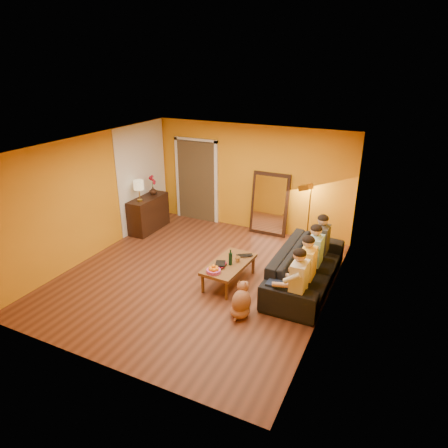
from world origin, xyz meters
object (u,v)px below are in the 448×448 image
at_px(sofa, 306,268).
at_px(person_mid_left, 307,268).
at_px(person_mid_right, 315,255).
at_px(vase, 153,191).
at_px(coffee_table, 229,273).
at_px(tumbler, 237,259).
at_px(dog, 241,300).
at_px(person_far_right, 322,244).
at_px(mirror_frame, 270,204).
at_px(floor_lamp, 309,216).
at_px(table_lamp, 139,191).
at_px(sideboard, 149,214).
at_px(wine_bottle, 230,257).
at_px(person_far_left, 299,283).
at_px(laptop, 245,257).

bearing_deg(sofa, person_mid_left, -163.89).
xyz_separation_m(sofa, person_mid_right, (0.13, 0.10, 0.24)).
bearing_deg(person_mid_left, vase, 159.41).
bearing_deg(coffee_table, person_mid_left, 7.34).
height_order(person_mid_left, tumbler, person_mid_left).
xyz_separation_m(dog, person_far_right, (0.83, 2.06, 0.31)).
distance_m(mirror_frame, vase, 2.92).
relative_size(person_mid_left, tumbler, 11.61).
xyz_separation_m(floor_lamp, person_far_right, (0.55, -1.09, -0.11)).
bearing_deg(mirror_frame, person_mid_right, -50.57).
bearing_deg(table_lamp, floor_lamp, 16.07).
relative_size(table_lamp, sofa, 0.20).
bearing_deg(person_mid_right, floor_lamp, 108.54).
height_order(sideboard, vase, vase).
xyz_separation_m(floor_lamp, wine_bottle, (-0.86, -2.34, -0.14)).
distance_m(wine_bottle, tumbler, 0.21).
distance_m(sideboard, person_mid_right, 4.45).
height_order(mirror_frame, person_mid_right, mirror_frame).
xyz_separation_m(sofa, person_far_right, (0.13, 0.65, 0.24)).
bearing_deg(floor_lamp, person_far_right, -40.14).
height_order(sofa, person_mid_right, person_mid_right).
xyz_separation_m(sofa, vase, (-4.24, 1.19, 0.58)).
relative_size(table_lamp, person_mid_left, 0.42).
bearing_deg(tumbler, person_mid_left, -1.12).
distance_m(mirror_frame, sideboard, 3.01).
xyz_separation_m(mirror_frame, floor_lamp, (1.03, -0.28, -0.04)).
xyz_separation_m(sofa, dog, (-0.70, -1.41, -0.07)).
bearing_deg(coffee_table, person_far_left, -13.63).
height_order(sofa, laptop, sofa).
bearing_deg(person_far_left, table_lamp, 159.41).
distance_m(mirror_frame, wine_bottle, 2.63).
height_order(mirror_frame, table_lamp, mirror_frame).
relative_size(sideboard, wine_bottle, 3.81).
height_order(person_far_left, person_mid_right, same).
height_order(table_lamp, tumbler, table_lamp).
height_order(table_lamp, laptop, table_lamp).
height_order(table_lamp, floor_lamp, floor_lamp).
distance_m(sideboard, dog, 4.25).
relative_size(person_far_left, person_mid_left, 1.00).
bearing_deg(table_lamp, mirror_frame, 26.32).
bearing_deg(floor_lamp, table_lamp, -140.84).
relative_size(sideboard, person_mid_right, 0.97).
relative_size(person_far_left, person_far_right, 1.00).
bearing_deg(dog, person_far_left, 46.67).
relative_size(sideboard, dog, 1.97).
bearing_deg(wine_bottle, person_far_left, -16.03).
height_order(person_mid_right, wine_bottle, person_mid_right).
distance_m(coffee_table, dog, 1.08).
relative_size(sideboard, person_far_left, 0.97).
xyz_separation_m(person_mid_right, vase, (-4.37, 1.09, 0.34)).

